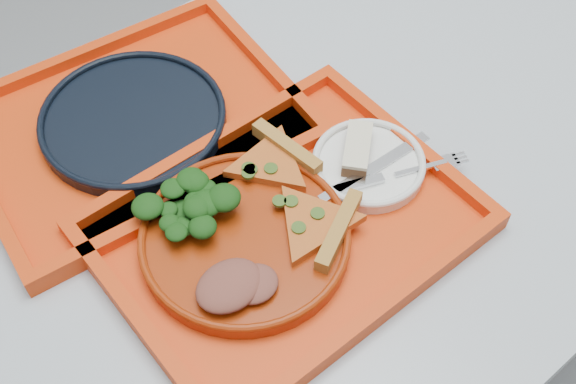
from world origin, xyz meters
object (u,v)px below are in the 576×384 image
at_px(tray_main, 285,229).
at_px(navy_plate, 133,121).
at_px(dessert_bar, 357,149).
at_px(tray_far, 135,128).
at_px(dinner_plate, 245,240).

bearing_deg(tray_main, navy_plate, 101.93).
relative_size(tray_main, dessert_bar, 5.38).
bearing_deg(navy_plate, tray_far, 0.00).
height_order(tray_far, navy_plate, navy_plate).
bearing_deg(dessert_bar, navy_plate, 87.65).
height_order(dinner_plate, navy_plate, dinner_plate).
bearing_deg(dinner_plate, tray_main, -10.30).
height_order(navy_plate, dessert_bar, dessert_bar).
bearing_deg(tray_main, tray_far, 101.93).
height_order(tray_main, dinner_plate, dinner_plate).
height_order(dinner_plate, dessert_bar, dessert_bar).
xyz_separation_m(tray_main, tray_far, (-0.05, 0.27, 0.00)).
relative_size(tray_far, navy_plate, 1.73).
distance_m(tray_far, dinner_plate, 0.26).
relative_size(tray_main, tray_far, 1.00).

